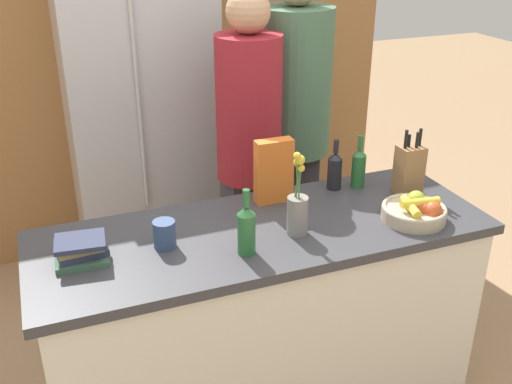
% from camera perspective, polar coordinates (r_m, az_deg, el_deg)
% --- Properties ---
extents(kitchen_island, '(1.79, 0.64, 0.91)m').
position_cam_1_polar(kitchen_island, '(2.58, 0.66, -12.30)').
color(kitchen_island, silver).
rests_on(kitchen_island, ground_plane).
extents(back_wall_wood, '(2.99, 0.12, 2.60)m').
position_cam_1_polar(back_wall_wood, '(3.80, -9.49, 13.89)').
color(back_wall_wood, '#9E6B3D').
rests_on(back_wall_wood, ground_plane).
extents(refrigerator, '(0.80, 0.62, 2.02)m').
position_cam_1_polar(refrigerator, '(3.49, -10.96, 7.83)').
color(refrigerator, '#B7B7BC').
rests_on(refrigerator, ground_plane).
extents(fruit_bowl, '(0.26, 0.26, 0.10)m').
position_cam_1_polar(fruit_bowl, '(2.46, 15.01, -1.73)').
color(fruit_bowl, tan).
rests_on(fruit_bowl, kitchen_island).
extents(knife_block, '(0.11, 0.09, 0.29)m').
position_cam_1_polar(knife_block, '(2.66, 14.37, 2.14)').
color(knife_block, olive).
rests_on(knife_block, kitchen_island).
extents(flower_vase, '(0.08, 0.08, 0.34)m').
position_cam_1_polar(flower_vase, '(2.25, 3.98, -1.44)').
color(flower_vase, gray).
rests_on(flower_vase, kitchen_island).
extents(cereal_box, '(0.16, 0.06, 0.27)m').
position_cam_1_polar(cereal_box, '(2.49, 1.70, 1.99)').
color(cereal_box, orange).
rests_on(cereal_box, kitchen_island).
extents(coffee_mug, '(0.08, 0.12, 0.10)m').
position_cam_1_polar(coffee_mug, '(2.21, -8.69, -3.98)').
color(coffee_mug, '#334770').
rests_on(coffee_mug, kitchen_island).
extents(book_stack, '(0.19, 0.16, 0.09)m').
position_cam_1_polar(book_stack, '(2.19, -16.34, -5.33)').
color(book_stack, '#3D6047').
rests_on(book_stack, kitchen_island).
extents(bottle_oil, '(0.07, 0.07, 0.25)m').
position_cam_1_polar(bottle_oil, '(2.12, -0.92, -3.51)').
color(bottle_oil, '#286633').
rests_on(bottle_oil, kitchen_island).
extents(bottle_vinegar, '(0.06, 0.06, 0.23)m').
position_cam_1_polar(bottle_vinegar, '(2.65, 7.51, 2.13)').
color(bottle_vinegar, black).
rests_on(bottle_vinegar, kitchen_island).
extents(bottle_wine, '(0.06, 0.06, 0.24)m').
position_cam_1_polar(bottle_wine, '(2.68, 9.75, 2.39)').
color(bottle_wine, '#286633').
rests_on(bottle_wine, kitchen_island).
extents(person_at_sink, '(0.31, 0.31, 1.73)m').
position_cam_1_polar(person_at_sink, '(2.91, -0.67, 4.19)').
color(person_at_sink, '#383842').
rests_on(person_at_sink, ground_plane).
extents(person_in_blue, '(0.37, 0.37, 1.83)m').
position_cam_1_polar(person_in_blue, '(3.12, 3.62, 6.51)').
color(person_in_blue, '#383842').
rests_on(person_in_blue, ground_plane).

